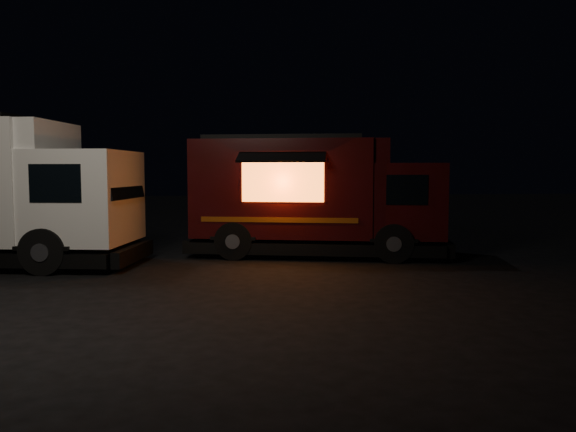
# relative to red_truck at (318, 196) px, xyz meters

# --- Properties ---
(ground) EXTENTS (80.00, 80.00, 0.00)m
(ground) POSITION_rel_red_truck_xyz_m (-3.21, -3.10, -1.54)
(ground) COLOR black
(ground) RESTS_ON ground
(red_truck) EXTENTS (7.02, 4.01, 3.08)m
(red_truck) POSITION_rel_red_truck_xyz_m (0.00, 0.00, 0.00)
(red_truck) COLOR black
(red_truck) RESTS_ON ground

